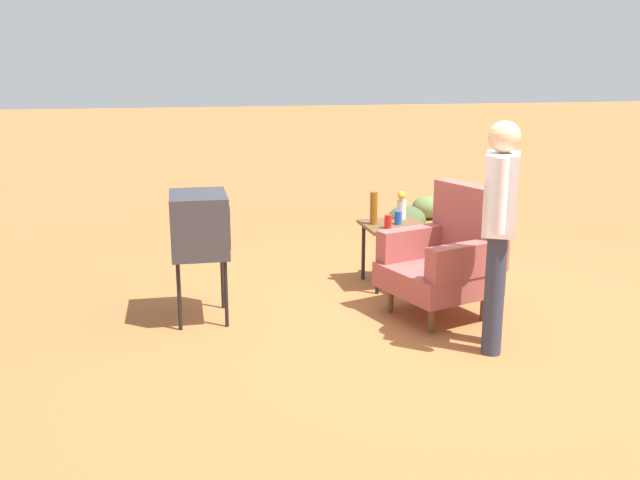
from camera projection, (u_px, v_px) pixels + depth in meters
name	position (u px, v px, depth m)	size (l,w,h in m)	color
ground_plane	(439.00, 324.00, 5.56)	(60.00, 60.00, 0.00)	#AD6033
armchair	(448.00, 256.00, 5.67)	(0.96, 0.97, 1.06)	brown
side_table	(394.00, 233.00, 6.44)	(0.56, 0.56, 0.58)	black
tv_on_stand	(199.00, 225.00, 5.49)	(0.61, 0.46, 1.03)	black
person_standing	(499.00, 222.00, 4.87)	(0.51, 0.36, 1.64)	#2D3347
bottle_tall_amber	(374.00, 208.00, 6.39)	(0.07, 0.07, 0.30)	brown
soda_can_red	(388.00, 222.00, 6.24)	(0.07, 0.07, 0.12)	red
soda_can_blue	(398.00, 218.00, 6.40)	(0.07, 0.07, 0.12)	blue
flower_vase	(401.00, 203.00, 6.61)	(0.14, 0.09, 0.27)	silver
shrub_far	(406.00, 221.00, 8.41)	(0.47, 0.47, 0.36)	#475B33
shrub_lone	(427.00, 207.00, 9.34)	(0.40, 0.40, 0.31)	olive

